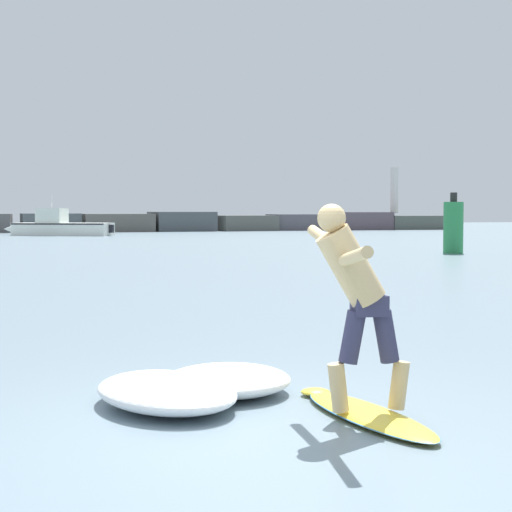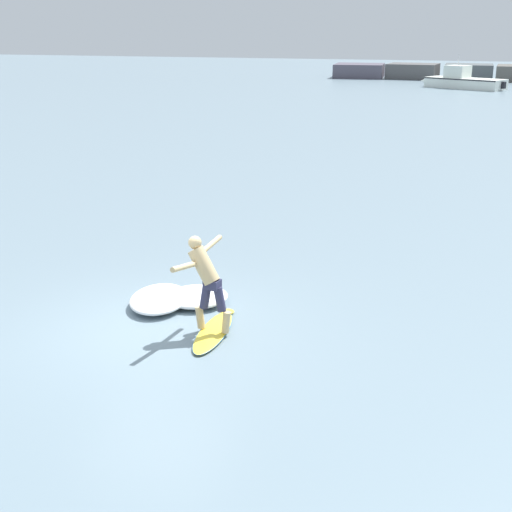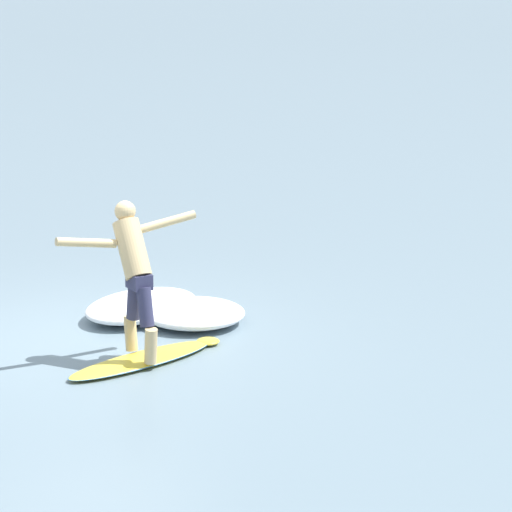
{
  "view_description": "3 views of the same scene",
  "coord_description": "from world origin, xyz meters",
  "px_view_note": "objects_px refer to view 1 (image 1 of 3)",
  "views": [
    {
      "loc": [
        -1.82,
        -5.92,
        1.64
      ],
      "look_at": [
        0.63,
        1.72,
        1.21
      ],
      "focal_mm": 60.0,
      "sensor_mm": 36.0,
      "label": 1
    },
    {
      "loc": [
        5.07,
        -10.19,
        4.98
      ],
      "look_at": [
        1.28,
        1.76,
        0.9
      ],
      "focal_mm": 50.0,
      "sensor_mm": 36.0,
      "label": 2
    },
    {
      "loc": [
        11.33,
        -6.27,
        4.23
      ],
      "look_at": [
        1.06,
        1.62,
        0.93
      ],
      "focal_mm": 85.0,
      "sensor_mm": 36.0,
      "label": 3
    }
  ],
  "objects_px": {
    "surfboard": "(367,414)",
    "fishing_boat_near_jetty": "(59,227)",
    "channel_marker_buoy": "(453,227)",
    "surfer": "(354,289)"
  },
  "relations": [
    {
      "from": "surfboard",
      "to": "fishing_boat_near_jetty",
      "type": "bearing_deg",
      "value": 87.78
    },
    {
      "from": "fishing_boat_near_jetty",
      "to": "channel_marker_buoy",
      "type": "height_order",
      "value": "fishing_boat_near_jetty"
    },
    {
      "from": "surfboard",
      "to": "fishing_boat_near_jetty",
      "type": "xyz_separation_m",
      "value": [
        2.0,
        51.8,
        0.56
      ]
    },
    {
      "from": "surfer",
      "to": "channel_marker_buoy",
      "type": "height_order",
      "value": "channel_marker_buoy"
    },
    {
      "from": "fishing_boat_near_jetty",
      "to": "channel_marker_buoy",
      "type": "bearing_deg",
      "value": -66.75
    },
    {
      "from": "surfer",
      "to": "fishing_boat_near_jetty",
      "type": "relative_size",
      "value": 0.22
    },
    {
      "from": "channel_marker_buoy",
      "to": "fishing_boat_near_jetty",
      "type": "bearing_deg",
      "value": 113.25
    },
    {
      "from": "channel_marker_buoy",
      "to": "surfboard",
      "type": "bearing_deg",
      "value": -122.19
    },
    {
      "from": "surfboard",
      "to": "channel_marker_buoy",
      "type": "bearing_deg",
      "value": 57.81
    },
    {
      "from": "surfboard",
      "to": "channel_marker_buoy",
      "type": "distance_m",
      "value": 27.08
    }
  ]
}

